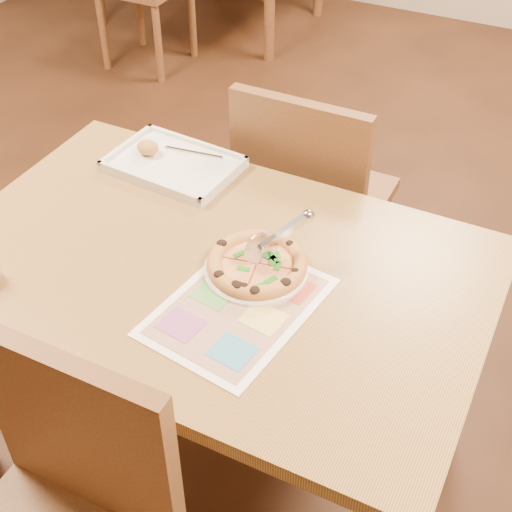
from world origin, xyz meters
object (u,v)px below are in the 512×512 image
at_px(dining_table, 212,290).
at_px(pizza, 257,264).
at_px(menu, 238,306).
at_px(appetizer_tray, 172,164).
at_px(plate, 256,270).
at_px(pizza_cutter, 276,237).
at_px(chair_far, 308,186).
at_px(chair_near, 62,507).

height_order(dining_table, pizza, pizza).
bearing_deg(menu, appetizer_tray, 136.03).
distance_m(plate, menu, 0.12).
bearing_deg(menu, pizza_cutter, 84.49).
xyz_separation_m(plate, menu, (0.02, -0.12, -0.00)).
bearing_deg(appetizer_tray, pizza, -34.94).
bearing_deg(plate, menu, -82.28).
distance_m(dining_table, pizza_cutter, 0.23).
height_order(dining_table, chair_far, chair_far).
distance_m(chair_near, plate, 0.65).
distance_m(chair_near, menu, 0.54).
bearing_deg(pizza_cutter, chair_near, -157.82).
xyz_separation_m(chair_near, menu, (0.13, 0.50, 0.16)).
xyz_separation_m(dining_table, menu, (0.13, -0.10, 0.09)).
relative_size(dining_table, chair_near, 2.77).
xyz_separation_m(chair_far, pizza, (0.11, -0.58, 0.18)).
height_order(appetizer_tray, menu, appetizer_tray).
distance_m(chair_near, chair_far, 1.20).
bearing_deg(chair_far, pizza_cutter, 104.67).
bearing_deg(dining_table, menu, -38.66).
bearing_deg(chair_far, dining_table, 90.00).
height_order(plate, appetizer_tray, appetizer_tray).
bearing_deg(plate, chair_far, 100.67).
height_order(pizza, menu, pizza).
bearing_deg(dining_table, appetizer_tray, 134.02).
bearing_deg(pizza, appetizer_tray, 145.06).
height_order(pizza_cutter, appetizer_tray, pizza_cutter).
relative_size(chair_far, pizza_cutter, 3.20).
height_order(chair_far, appetizer_tray, chair_far).
height_order(dining_table, pizza_cutter, pizza_cutter).
relative_size(chair_far, plate, 1.94).
relative_size(chair_near, pizza_cutter, 3.20).
xyz_separation_m(chair_far, appetizer_tray, (-0.30, -0.30, 0.17)).
relative_size(chair_near, menu, 1.16).
height_order(chair_near, pizza_cutter, chair_near).
distance_m(chair_far, pizza, 0.62).
xyz_separation_m(pizza, appetizer_tray, (-0.41, 0.28, -0.01)).
bearing_deg(menu, dining_table, 141.34).
xyz_separation_m(chair_near, appetizer_tray, (-0.30, 0.91, 0.17)).
bearing_deg(dining_table, pizza_cutter, 23.29).
xyz_separation_m(pizza_cutter, menu, (-0.02, -0.16, -0.08)).
height_order(pizza, pizza_cutter, pizza_cutter).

